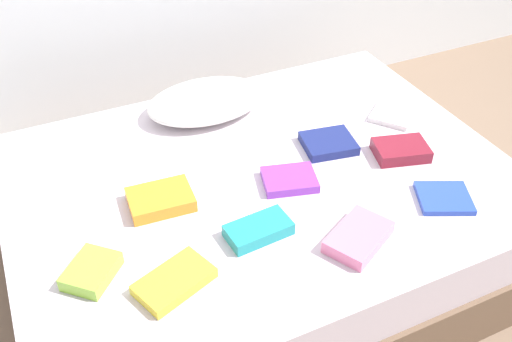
# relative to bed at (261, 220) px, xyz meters

# --- Properties ---
(ground_plane) EXTENTS (8.00, 8.00, 0.00)m
(ground_plane) POSITION_rel_bed_xyz_m (0.00, 0.00, -0.25)
(ground_plane) COLOR #7F6651
(bed) EXTENTS (2.00, 1.50, 0.50)m
(bed) POSITION_rel_bed_xyz_m (0.00, 0.00, 0.00)
(bed) COLOR brown
(bed) RESTS_ON ground
(pillow) EXTENTS (0.54, 0.36, 0.12)m
(pillow) POSITION_rel_bed_xyz_m (-0.03, 0.52, 0.31)
(pillow) COLOR white
(pillow) RESTS_ON bed
(textbook_purple) EXTENTS (0.24, 0.21, 0.04)m
(textbook_purple) POSITION_rel_bed_xyz_m (0.07, -0.10, 0.27)
(textbook_purple) COLOR purple
(textbook_purple) RESTS_ON bed
(textbook_yellow) EXTENTS (0.28, 0.22, 0.04)m
(textbook_yellow) POSITION_rel_bed_xyz_m (-0.49, -0.39, 0.27)
(textbook_yellow) COLOR yellow
(textbook_yellow) RESTS_ON bed
(textbook_navy) EXTENTS (0.24, 0.21, 0.04)m
(textbook_navy) POSITION_rel_bed_xyz_m (0.33, 0.05, 0.27)
(textbook_navy) COLOR navy
(textbook_navy) RESTS_ON bed
(textbook_blue) EXTENTS (0.25, 0.24, 0.02)m
(textbook_blue) POSITION_rel_bed_xyz_m (0.55, -0.43, 0.26)
(textbook_blue) COLOR #2847B7
(textbook_blue) RESTS_ON bed
(textbook_teal) EXTENTS (0.24, 0.14, 0.05)m
(textbook_teal) POSITION_rel_bed_xyz_m (-0.15, -0.30, 0.28)
(textbook_teal) COLOR teal
(textbook_teal) RESTS_ON bed
(textbook_white) EXTENTS (0.25, 0.25, 0.02)m
(textbook_white) POSITION_rel_bed_xyz_m (0.72, 0.12, 0.26)
(textbook_white) COLOR white
(textbook_white) RESTS_ON bed
(textbook_lime) EXTENTS (0.22, 0.22, 0.05)m
(textbook_lime) POSITION_rel_bed_xyz_m (-0.72, -0.25, 0.28)
(textbook_lime) COLOR #8CC638
(textbook_lime) RESTS_ON bed
(textbook_pink) EXTENTS (0.28, 0.25, 0.05)m
(textbook_pink) POSITION_rel_bed_xyz_m (0.14, -0.48, 0.28)
(textbook_pink) COLOR pink
(textbook_pink) RESTS_ON bed
(textbook_orange) EXTENTS (0.25, 0.19, 0.05)m
(textbook_orange) POSITION_rel_bed_xyz_m (-0.42, -0.01, 0.28)
(textbook_orange) COLOR orange
(textbook_orange) RESTS_ON bed
(textbook_maroon) EXTENTS (0.25, 0.20, 0.05)m
(textbook_maroon) POSITION_rel_bed_xyz_m (0.57, -0.13, 0.28)
(textbook_maroon) COLOR maroon
(textbook_maroon) RESTS_ON bed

